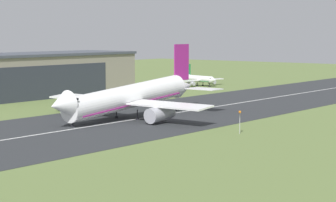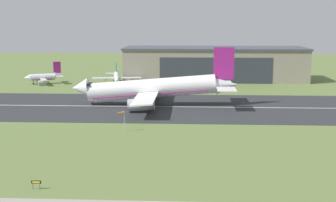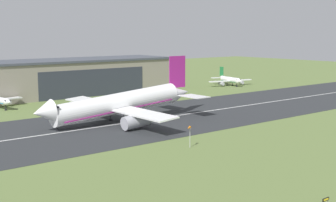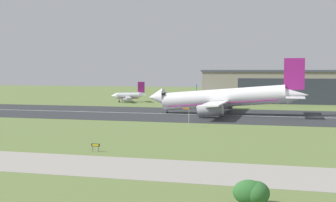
% 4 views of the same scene
% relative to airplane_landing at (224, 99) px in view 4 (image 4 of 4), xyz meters
% --- Properties ---
extents(ground_plane, '(605.05, 605.05, 0.00)m').
position_rel_airplane_landing_xyz_m(ground_plane, '(7.58, -62.33, -5.44)').
color(ground_plane, olive).
extents(runway_strip, '(365.05, 49.27, 0.06)m').
position_rel_airplane_landing_xyz_m(runway_strip, '(7.58, -2.60, -5.41)').
color(runway_strip, '#2B2D30').
rests_on(runway_strip, ground_plane).
extents(runway_centreline, '(328.55, 0.70, 0.01)m').
position_rel_airplane_landing_xyz_m(runway_centreline, '(7.58, -2.60, -5.38)').
color(runway_centreline, silver).
rests_on(runway_centreline, runway_strip).
extents(taxiway_road, '(273.79, 15.12, 0.05)m').
position_rel_airplane_landing_xyz_m(taxiway_road, '(7.58, -88.94, -5.42)').
color(taxiway_road, gray).
rests_on(taxiway_road, ground_plane).
extents(hangar_building, '(82.63, 26.38, 15.03)m').
position_rel_airplane_landing_xyz_m(hangar_building, '(22.98, 66.50, 2.09)').
color(hangar_building, gray).
rests_on(hangar_building, ground_plane).
extents(airplane_landing, '(54.34, 50.76, 18.89)m').
position_rel_airplane_landing_xyz_m(airplane_landing, '(0.00, 0.00, 0.00)').
color(airplane_landing, white).
rests_on(airplane_landing, ground_plane).
extents(airplane_parked_west, '(21.34, 24.43, 8.22)m').
position_rel_airplane_landing_xyz_m(airplane_parked_west, '(-19.97, 50.68, -2.48)').
color(airplane_parked_west, white).
rests_on(airplane_parked_west, ground_plane).
extents(airplane_parked_centre, '(17.60, 17.77, 9.44)m').
position_rel_airplane_landing_xyz_m(airplane_parked_centre, '(-51.70, 48.79, -2.60)').
color(airplane_parked_centre, silver).
rests_on(airplane_parked_centre, ground_plane).
extents(shrub_clump, '(4.14, 2.98, 2.86)m').
position_rel_airplane_landing_xyz_m(shrub_clump, '(18.18, -104.25, -4.05)').
color(shrub_clump, '#2D662D').
rests_on(shrub_clump, ground_plane).
extents(windsock_pole, '(2.01, 1.60, 5.16)m').
position_rel_airplane_landing_xyz_m(windsock_pole, '(-4.94, -36.90, -0.86)').
color(windsock_pole, '#B7B7BC').
rests_on(windsock_pole, ground_plane).
extents(runway_sign, '(1.65, 0.13, 1.51)m').
position_rel_airplane_landing_xyz_m(runway_sign, '(-12.77, -77.25, -4.31)').
color(runway_sign, '#4C4C51').
rests_on(runway_sign, ground_plane).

